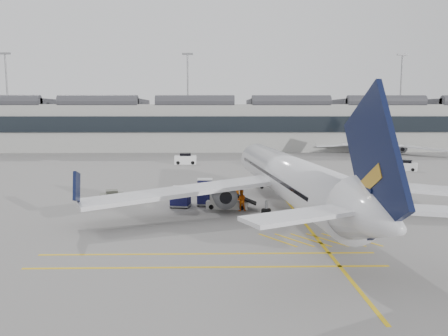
{
  "coord_description": "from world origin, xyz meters",
  "views": [
    {
      "loc": [
        2.49,
        -37.65,
        9.22
      ],
      "look_at": [
        3.35,
        3.08,
        4.0
      ],
      "focal_mm": 35.0,
      "sensor_mm": 36.0,
      "label": 1
    }
  ],
  "objects_px": {
    "airliner_main": "(290,178)",
    "ramp_agent_a": "(237,191)",
    "belt_loader": "(226,202)",
    "pushback_tug": "(112,197)",
    "ramp_agent_b": "(241,200)",
    "baggage_cart_a": "(207,195)"
  },
  "relations": [
    {
      "from": "airliner_main",
      "to": "ramp_agent_a",
      "type": "height_order",
      "value": "airliner_main"
    },
    {
      "from": "belt_loader",
      "to": "airliner_main",
      "type": "bearing_deg",
      "value": -9.61
    },
    {
      "from": "airliner_main",
      "to": "pushback_tug",
      "type": "relative_size",
      "value": 15.29
    },
    {
      "from": "belt_loader",
      "to": "ramp_agent_b",
      "type": "relative_size",
      "value": 2.45
    },
    {
      "from": "airliner_main",
      "to": "belt_loader",
      "type": "xyz_separation_m",
      "value": [
        -5.82,
        1.83,
        -2.64
      ]
    },
    {
      "from": "ramp_agent_b",
      "to": "airliner_main",
      "type": "bearing_deg",
      "value": 168.86
    },
    {
      "from": "ramp_agent_b",
      "to": "baggage_cart_a",
      "type": "bearing_deg",
      "value": -39.98
    },
    {
      "from": "ramp_agent_b",
      "to": "pushback_tug",
      "type": "distance_m",
      "value": 13.53
    },
    {
      "from": "baggage_cart_a",
      "to": "ramp_agent_b",
      "type": "height_order",
      "value": "ramp_agent_b"
    },
    {
      "from": "airliner_main",
      "to": "ramp_agent_b",
      "type": "relative_size",
      "value": 20.39
    },
    {
      "from": "baggage_cart_a",
      "to": "pushback_tug",
      "type": "xyz_separation_m",
      "value": [
        -9.68,
        1.42,
        -0.44
      ]
    },
    {
      "from": "ramp_agent_b",
      "to": "pushback_tug",
      "type": "bearing_deg",
      "value": -20.04
    },
    {
      "from": "ramp_agent_a",
      "to": "pushback_tug",
      "type": "distance_m",
      "value": 13.01
    },
    {
      "from": "belt_loader",
      "to": "baggage_cart_a",
      "type": "bearing_deg",
      "value": 156.13
    },
    {
      "from": "belt_loader",
      "to": "baggage_cart_a",
      "type": "relative_size",
      "value": 2.44
    },
    {
      "from": "belt_loader",
      "to": "baggage_cart_a",
      "type": "distance_m",
      "value": 2.31
    },
    {
      "from": "baggage_cart_a",
      "to": "pushback_tug",
      "type": "bearing_deg",
      "value": 179.73
    },
    {
      "from": "baggage_cart_a",
      "to": "belt_loader",
      "type": "bearing_deg",
      "value": -23.69
    },
    {
      "from": "ramp_agent_a",
      "to": "pushback_tug",
      "type": "xyz_separation_m",
      "value": [
        -12.91,
        -1.54,
        -0.37
      ]
    },
    {
      "from": "airliner_main",
      "to": "baggage_cart_a",
      "type": "relative_size",
      "value": 20.35
    },
    {
      "from": "belt_loader",
      "to": "ramp_agent_a",
      "type": "relative_size",
      "value": 2.57
    },
    {
      "from": "airliner_main",
      "to": "ramp_agent_a",
      "type": "bearing_deg",
      "value": 121.56
    }
  ]
}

